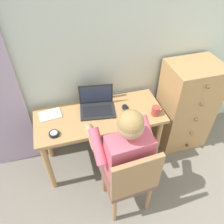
{
  "coord_description": "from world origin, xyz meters",
  "views": [
    {
      "loc": [
        -0.77,
        0.29,
        2.21
      ],
      "look_at": [
        -0.36,
        1.76,
        0.82
      ],
      "focal_mm": 35.54,
      "sensor_mm": 36.0,
      "label": 1
    }
  ],
  "objects_px": {
    "dresser": "(185,106)",
    "computer_mouse": "(125,107)",
    "person_seated": "(123,149)",
    "laptop": "(97,105)",
    "notebook_pad": "(50,115)",
    "coffee_mug": "(156,111)",
    "desk": "(100,123)",
    "desk_clock": "(54,134)",
    "chair": "(130,178)"
  },
  "relations": [
    {
      "from": "dresser",
      "to": "person_seated",
      "type": "distance_m",
      "value": 1.06
    },
    {
      "from": "person_seated",
      "to": "chair",
      "type": "bearing_deg",
      "value": -86.88
    },
    {
      "from": "laptop",
      "to": "notebook_pad",
      "type": "relative_size",
      "value": 1.78
    },
    {
      "from": "notebook_pad",
      "to": "dresser",
      "type": "bearing_deg",
      "value": -9.24
    },
    {
      "from": "computer_mouse",
      "to": "notebook_pad",
      "type": "xyz_separation_m",
      "value": [
        -0.74,
        0.11,
        -0.01
      ]
    },
    {
      "from": "computer_mouse",
      "to": "desk_clock",
      "type": "relative_size",
      "value": 1.11
    },
    {
      "from": "desk",
      "to": "computer_mouse",
      "type": "bearing_deg",
      "value": 3.85
    },
    {
      "from": "laptop",
      "to": "notebook_pad",
      "type": "xyz_separation_m",
      "value": [
        -0.47,
        0.03,
        -0.05
      ]
    },
    {
      "from": "computer_mouse",
      "to": "notebook_pad",
      "type": "relative_size",
      "value": 0.48
    },
    {
      "from": "laptop",
      "to": "desk_clock",
      "type": "bearing_deg",
      "value": -151.88
    },
    {
      "from": "laptop",
      "to": "computer_mouse",
      "type": "xyz_separation_m",
      "value": [
        0.27,
        -0.07,
        -0.04
      ]
    },
    {
      "from": "notebook_pad",
      "to": "coffee_mug",
      "type": "relative_size",
      "value": 1.75
    },
    {
      "from": "dresser",
      "to": "desk_clock",
      "type": "bearing_deg",
      "value": -172.1
    },
    {
      "from": "dresser",
      "to": "desk_clock",
      "type": "relative_size",
      "value": 12.03
    },
    {
      "from": "chair",
      "to": "laptop",
      "type": "distance_m",
      "value": 0.77
    },
    {
      "from": "coffee_mug",
      "to": "desk",
      "type": "bearing_deg",
      "value": 164.84
    },
    {
      "from": "desk",
      "to": "computer_mouse",
      "type": "relative_size",
      "value": 12.71
    },
    {
      "from": "desk",
      "to": "desk_clock",
      "type": "relative_size",
      "value": 14.13
    },
    {
      "from": "laptop",
      "to": "desk_clock",
      "type": "relative_size",
      "value": 4.14
    },
    {
      "from": "person_seated",
      "to": "desk_clock",
      "type": "distance_m",
      "value": 0.63
    },
    {
      "from": "desk",
      "to": "notebook_pad",
      "type": "xyz_separation_m",
      "value": [
        -0.47,
        0.13,
        0.12
      ]
    },
    {
      "from": "laptop",
      "to": "dresser",
      "type": "bearing_deg",
      "value": -1.98
    },
    {
      "from": "laptop",
      "to": "coffee_mug",
      "type": "height_order",
      "value": "laptop"
    },
    {
      "from": "desk",
      "to": "person_seated",
      "type": "relative_size",
      "value": 1.05
    },
    {
      "from": "chair",
      "to": "laptop",
      "type": "xyz_separation_m",
      "value": [
        -0.11,
        0.72,
        0.27
      ]
    },
    {
      "from": "chair",
      "to": "coffee_mug",
      "type": "distance_m",
      "value": 0.69
    },
    {
      "from": "desk",
      "to": "person_seated",
      "type": "xyz_separation_m",
      "value": [
        0.1,
        -0.44,
        0.08
      ]
    },
    {
      "from": "chair",
      "to": "desk_clock",
      "type": "height_order",
      "value": "chair"
    },
    {
      "from": "computer_mouse",
      "to": "dresser",
      "type": "bearing_deg",
      "value": 13.75
    },
    {
      "from": "desk_clock",
      "to": "desk",
      "type": "bearing_deg",
      "value": 18.13
    },
    {
      "from": "person_seated",
      "to": "coffee_mug",
      "type": "xyz_separation_m",
      "value": [
        0.43,
        0.3,
        0.08
      ]
    },
    {
      "from": "person_seated",
      "to": "notebook_pad",
      "type": "xyz_separation_m",
      "value": [
        -0.57,
        0.57,
        0.04
      ]
    },
    {
      "from": "notebook_pad",
      "to": "coffee_mug",
      "type": "xyz_separation_m",
      "value": [
        1.0,
        -0.27,
        0.04
      ]
    },
    {
      "from": "computer_mouse",
      "to": "person_seated",
      "type": "bearing_deg",
      "value": -99.57
    },
    {
      "from": "person_seated",
      "to": "laptop",
      "type": "distance_m",
      "value": 0.55
    },
    {
      "from": "chair",
      "to": "dresser",
      "type": "bearing_deg",
      "value": 36.66
    },
    {
      "from": "person_seated",
      "to": "laptop",
      "type": "relative_size",
      "value": 3.24
    },
    {
      "from": "dresser",
      "to": "computer_mouse",
      "type": "bearing_deg",
      "value": -177.07
    },
    {
      "from": "person_seated",
      "to": "coffee_mug",
      "type": "bearing_deg",
      "value": 34.48
    },
    {
      "from": "dresser",
      "to": "laptop",
      "type": "bearing_deg",
      "value": 178.02
    },
    {
      "from": "computer_mouse",
      "to": "desk_clock",
      "type": "distance_m",
      "value": 0.74
    },
    {
      "from": "person_seated",
      "to": "notebook_pad",
      "type": "bearing_deg",
      "value": 135.23
    },
    {
      "from": "dresser",
      "to": "desk_clock",
      "type": "xyz_separation_m",
      "value": [
        -1.48,
        -0.21,
        0.19
      ]
    },
    {
      "from": "person_seated",
      "to": "dresser",
      "type": "bearing_deg",
      "value": 28.28
    },
    {
      "from": "chair",
      "to": "desk_clock",
      "type": "relative_size",
      "value": 9.9
    },
    {
      "from": "desk",
      "to": "dresser",
      "type": "height_order",
      "value": "dresser"
    },
    {
      "from": "notebook_pad",
      "to": "computer_mouse",
      "type": "bearing_deg",
      "value": -14.83
    },
    {
      "from": "dresser",
      "to": "computer_mouse",
      "type": "relative_size",
      "value": 10.83
    },
    {
      "from": "desk",
      "to": "coffee_mug",
      "type": "height_order",
      "value": "coffee_mug"
    },
    {
      "from": "person_seated",
      "to": "computer_mouse",
      "type": "xyz_separation_m",
      "value": [
        0.17,
        0.46,
        0.05
      ]
    }
  ]
}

